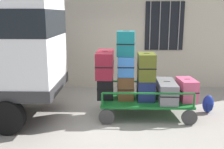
# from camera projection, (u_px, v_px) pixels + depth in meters

# --- Properties ---
(ground_plane) EXTENTS (40.00, 40.00, 0.00)m
(ground_plane) POSITION_uv_depth(u_px,v_px,m) (115.00, 115.00, 6.32)
(ground_plane) COLOR gray
(building_wall) EXTENTS (12.00, 0.38, 5.00)m
(building_wall) POSITION_uv_depth(u_px,v_px,m) (117.00, 10.00, 8.35)
(building_wall) COLOR #BCB29E
(building_wall) RESTS_ON ground
(luggage_cart) EXTENTS (2.14, 1.21, 0.39)m
(luggage_cart) POSITION_uv_depth(u_px,v_px,m) (145.00, 102.00, 6.27)
(luggage_cart) COLOR #146023
(luggage_cart) RESTS_ON ground
(cart_railing) EXTENTS (2.04, 1.08, 0.32)m
(cart_railing) POSITION_uv_depth(u_px,v_px,m) (146.00, 88.00, 6.20)
(cart_railing) COLOR #146023
(cart_railing) RESTS_ON luggage_cart
(suitcase_left_bottom) EXTENTS (0.40, 0.32, 0.55)m
(suitcase_left_bottom) POSITION_uv_depth(u_px,v_px,m) (105.00, 88.00, 6.22)
(suitcase_left_bottom) COLOR black
(suitcase_left_bottom) RESTS_ON luggage_cart
(suitcase_left_middle) EXTENTS (0.40, 0.91, 0.60)m
(suitcase_left_middle) POSITION_uv_depth(u_px,v_px,m) (105.00, 64.00, 6.10)
(suitcase_left_middle) COLOR maroon
(suitcase_left_middle) RESTS_ON suitcase_left_bottom
(suitcase_midleft_bottom) EXTENTS (0.39, 0.47, 0.57)m
(suitcase_midleft_bottom) POSITION_uv_depth(u_px,v_px,m) (125.00, 87.00, 6.24)
(suitcase_midleft_bottom) COLOR brown
(suitcase_midleft_bottom) RESTS_ON luggage_cart
(suitcase_midleft_middle) EXTENTS (0.38, 0.31, 0.47)m
(suitcase_midleft_middle) POSITION_uv_depth(u_px,v_px,m) (126.00, 66.00, 6.05)
(suitcase_midleft_middle) COLOR #3372C6
(suitcase_midleft_middle) RESTS_ON suitcase_midleft_bottom
(suitcase_midleft_top) EXTENTS (0.43, 0.38, 0.57)m
(suitcase_midleft_top) POSITION_uv_depth(u_px,v_px,m) (126.00, 44.00, 5.96)
(suitcase_midleft_top) COLOR #0F5960
(suitcase_midleft_top) RESTS_ON suitcase_midleft_middle
(suitcase_center_bottom) EXTENTS (0.39, 0.61, 0.48)m
(suitcase_center_bottom) POSITION_uv_depth(u_px,v_px,m) (146.00, 89.00, 6.24)
(suitcase_center_bottom) COLOR navy
(suitcase_center_bottom) RESTS_ON luggage_cart
(suitcase_center_middle) EXTENTS (0.40, 0.60, 0.62)m
(suitcase_center_middle) POSITION_uv_depth(u_px,v_px,m) (146.00, 67.00, 6.10)
(suitcase_center_middle) COLOR #4C5119
(suitcase_center_middle) RESTS_ON suitcase_center_bottom
(suitcase_midright_bottom) EXTENTS (0.44, 0.99, 0.46)m
(suitcase_midright_bottom) POSITION_uv_depth(u_px,v_px,m) (166.00, 91.00, 6.16)
(suitcase_midright_bottom) COLOR slate
(suitcase_midright_bottom) RESTS_ON luggage_cart
(suitcase_right_bottom) EXTENTS (0.43, 0.69, 0.50)m
(suitcase_right_bottom) POSITION_uv_depth(u_px,v_px,m) (186.00, 89.00, 6.19)
(suitcase_right_bottom) COLOR #CC4C72
(suitcase_right_bottom) RESTS_ON luggage_cart
(backpack) EXTENTS (0.27, 0.22, 0.44)m
(backpack) POSITION_uv_depth(u_px,v_px,m) (208.00, 104.00, 6.45)
(backpack) COLOR navy
(backpack) RESTS_ON ground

